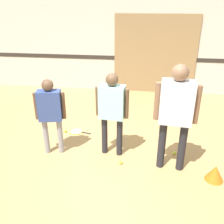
% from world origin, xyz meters
% --- Properties ---
extents(ground_plane, '(16.00, 16.00, 0.00)m').
position_xyz_m(ground_plane, '(0.00, 0.00, 0.00)').
color(ground_plane, tan).
extents(wall_back, '(16.00, 0.07, 3.20)m').
position_xyz_m(wall_back, '(0.00, 3.59, 1.60)').
color(wall_back, beige).
rests_on(wall_back, ground_plane).
extents(wall_panel, '(2.41, 0.05, 2.29)m').
position_xyz_m(wall_panel, '(0.87, 3.53, 1.15)').
color(wall_panel, '#93754C').
rests_on(wall_panel, ground_plane).
extents(person_instructor, '(0.59, 0.29, 1.56)m').
position_xyz_m(person_instructor, '(0.06, -0.04, 0.97)').
color(person_instructor, '#232328').
rests_on(person_instructor, ground_plane).
extents(person_student_left, '(0.54, 0.29, 1.45)m').
position_xyz_m(person_student_left, '(-1.03, -0.14, 0.89)').
color(person_student_left, gray).
rests_on(person_student_left, ground_plane).
extents(person_student_right, '(0.69, 0.33, 1.82)m').
position_xyz_m(person_student_right, '(1.11, -0.34, 1.13)').
color(person_student_right, '#232328').
rests_on(person_student_right, ground_plane).
extents(racket_spare_on_floor, '(0.51, 0.34, 0.03)m').
position_xyz_m(racket_spare_on_floor, '(-0.82, 0.68, 0.01)').
color(racket_spare_on_floor, '#C6D838').
rests_on(racket_spare_on_floor, ground_plane).
extents(tennis_ball_near_instructor, '(0.07, 0.07, 0.07)m').
position_xyz_m(tennis_ball_near_instructor, '(0.26, -0.36, 0.03)').
color(tennis_ball_near_instructor, '#CCE038').
rests_on(tennis_ball_near_instructor, ground_plane).
extents(tennis_ball_by_spare_racket, '(0.07, 0.07, 0.07)m').
position_xyz_m(tennis_ball_by_spare_racket, '(-1.06, 0.62, 0.03)').
color(tennis_ball_by_spare_racket, '#CCE038').
rests_on(tennis_ball_by_spare_racket, ground_plane).
extents(tennis_ball_stray_left, '(0.07, 0.07, 0.07)m').
position_xyz_m(tennis_ball_stray_left, '(1.23, 0.07, 0.03)').
color(tennis_ball_stray_left, '#CCE038').
rests_on(tennis_ball_stray_left, ground_plane).
extents(training_cone, '(0.29, 0.29, 0.27)m').
position_xyz_m(training_cone, '(1.80, -0.58, 0.13)').
color(training_cone, orange).
rests_on(training_cone, ground_plane).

